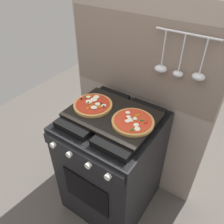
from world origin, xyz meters
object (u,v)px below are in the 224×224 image
baking_tray (112,114)px  pizza_left (93,105)px  stove (112,163)px  pizza_right (133,122)px

baking_tray → pizza_left: (-0.14, -0.01, 0.02)m
pizza_left → baking_tray: bearing=2.7°
baking_tray → pizza_left: pizza_left is taller
stove → pizza_right: bearing=-2.4°
baking_tray → pizza_right: pizza_right is taller
pizza_left → pizza_right: bearing=-0.3°
baking_tray → pizza_left: size_ratio=2.15×
stove → pizza_left: size_ratio=3.59×
stove → pizza_right: size_ratio=3.59×
pizza_right → stove: bearing=177.6°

